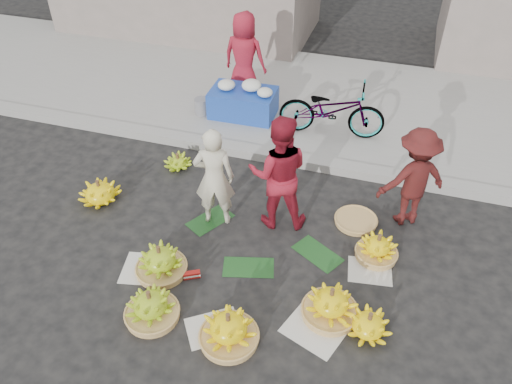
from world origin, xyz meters
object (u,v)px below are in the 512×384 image
(banana_bunch_4, at_px, (331,304))
(banana_bunch_0, at_px, (160,261))
(flower_table, at_px, (243,101))
(vendor_cream, at_px, (214,178))
(bicycle, at_px, (332,110))

(banana_bunch_4, bearing_deg, banana_bunch_0, 179.24)
(banana_bunch_4, relative_size, flower_table, 0.60)
(vendor_cream, distance_m, bicycle, 2.79)
(banana_bunch_0, distance_m, bicycle, 3.97)
(banana_bunch_4, height_order, flower_table, flower_table)
(flower_table, bearing_deg, banana_bunch_4, -60.19)
(vendor_cream, bearing_deg, banana_bunch_4, 132.48)
(banana_bunch_0, height_order, vendor_cream, vendor_cream)
(vendor_cream, xyz_separation_m, bicycle, (1.14, 2.54, -0.16))
(bicycle, bearing_deg, banana_bunch_0, 152.58)
(banana_bunch_0, relative_size, bicycle, 0.36)
(banana_bunch_0, relative_size, vendor_cream, 0.42)
(flower_table, height_order, bicycle, bicycle)
(flower_table, bearing_deg, banana_bunch_0, -88.69)
(banana_bunch_4, relative_size, vendor_cream, 0.47)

